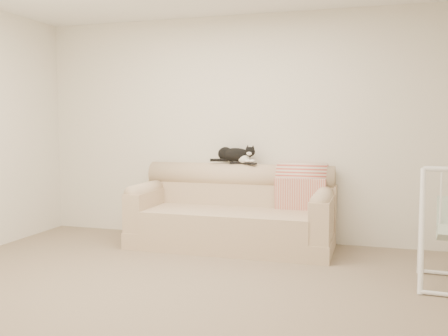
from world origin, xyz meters
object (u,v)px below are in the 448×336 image
Objects in this scene: tuxedo_cat at (235,155)px; remote_a at (237,163)px; sofa at (233,214)px; remote_b at (250,163)px.

remote_a is at bearing -6.62° from tuxedo_cat.
remote_b is (0.14, 0.20, 0.56)m from sofa.
remote_a is at bearing 94.37° from sofa.
remote_b is at bearing -16.36° from remote_a.
remote_a is at bearing 163.64° from remote_b.
sofa is 0.61m from remote_a.
tuxedo_cat is (-0.04, 0.25, 0.65)m from sofa.
tuxedo_cat reaches higher than remote_a.
sofa is 0.61m from remote_b.
sofa is at bearing -80.13° from tuxedo_cat.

